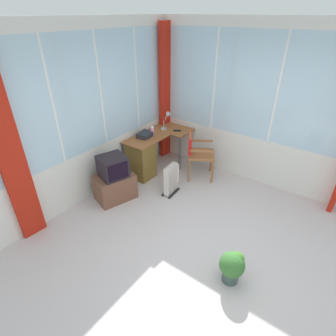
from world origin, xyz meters
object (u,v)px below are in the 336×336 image
object	(u,v)px
tv_on_stand	(114,180)
potted_plant	(232,266)
wooden_armchair	(195,149)
desk_lamp	(168,118)
spray_bottle	(152,130)
desk	(143,157)
space_heater	(172,179)
tv_remote	(177,131)
paper_tray	(145,135)

from	to	relation	value
tv_on_stand	potted_plant	bearing A→B (deg)	-98.77
tv_on_stand	wooden_armchair	bearing A→B (deg)	-26.77
desk_lamp	spray_bottle	size ratio (longest dim) A/B	1.69
desk	space_heater	xyz separation A→B (m)	(-0.16, -0.80, -0.12)
spray_bottle	potted_plant	size ratio (longest dim) A/B	0.51
tv_remote	paper_tray	size ratio (longest dim) A/B	0.50
desk_lamp	desk	bearing A→B (deg)	176.75
tv_remote	tv_on_stand	distance (m)	1.70
tv_remote	tv_on_stand	size ratio (longest dim) A/B	0.18
desk_lamp	spray_bottle	distance (m)	0.48
tv_on_stand	potted_plant	xyz separation A→B (m)	(-0.36, -2.33, -0.11)
tv_remote	potted_plant	xyz separation A→B (m)	(-2.00, -2.19, -0.51)
spray_bottle	wooden_armchair	distance (m)	0.91
tv_remote	potted_plant	world-z (taller)	tv_remote
tv_remote	wooden_armchair	distance (m)	0.63
desk	tv_on_stand	world-z (taller)	tv_on_stand
desk	tv_on_stand	size ratio (longest dim) A/B	1.71
tv_remote	potted_plant	bearing A→B (deg)	-166.26
paper_tray	desk_lamp	bearing A→B (deg)	-10.19
spray_bottle	paper_tray	distance (m)	0.16
paper_tray	space_heater	size ratio (longest dim) A/B	0.54
desk	potted_plant	bearing A→B (deg)	-116.79
desk_lamp	wooden_armchair	size ratio (longest dim) A/B	0.41
spray_bottle	wooden_armchair	world-z (taller)	spray_bottle
tv_remote	wooden_armchair	xyz separation A→B (m)	(-0.22, -0.57, -0.17)
tv_remote	desk_lamp	bearing A→B (deg)	56.05
tv_remote	paper_tray	bearing A→B (deg)	117.12
wooden_armchair	tv_on_stand	distance (m)	1.61
paper_tray	desk	bearing A→B (deg)	-158.78
potted_plant	spray_bottle	bearing A→B (deg)	57.81
spray_bottle	space_heater	distance (m)	1.08
paper_tray	potted_plant	xyz separation A→B (m)	(-1.40, -2.52, -0.54)
desk	spray_bottle	distance (m)	0.54
space_heater	potted_plant	size ratio (longest dim) A/B	1.32
potted_plant	desk_lamp	bearing A→B (deg)	50.28
space_heater	paper_tray	bearing A→B (deg)	69.10
desk	tv_on_stand	bearing A→B (deg)	-172.31
tv_on_stand	desk	bearing A→B (deg)	7.69
paper_tray	tv_on_stand	size ratio (longest dim) A/B	0.37
spray_bottle	tv_on_stand	bearing A→B (deg)	-174.49
potted_plant	wooden_armchair	bearing A→B (deg)	42.11
tv_remote	desk	bearing A→B (deg)	126.85
spray_bottle	potted_plant	xyz separation A→B (m)	(-1.54, -2.45, -0.60)
tv_on_stand	paper_tray	bearing A→B (deg)	9.94
desk_lamp	space_heater	world-z (taller)	desk_lamp
tv_remote	tv_on_stand	world-z (taller)	tv_on_stand
desk	spray_bottle	world-z (taller)	spray_bottle
potted_plant	desk	bearing A→B (deg)	63.21
wooden_armchair	potted_plant	bearing A→B (deg)	-137.89
paper_tray	space_heater	bearing A→B (deg)	-110.90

